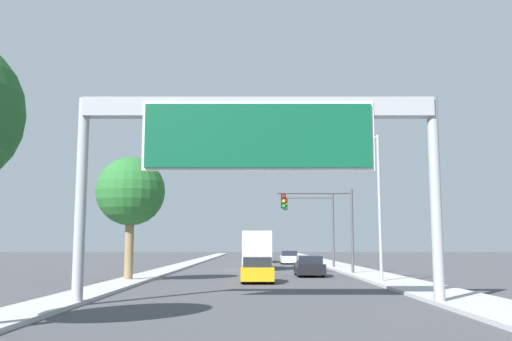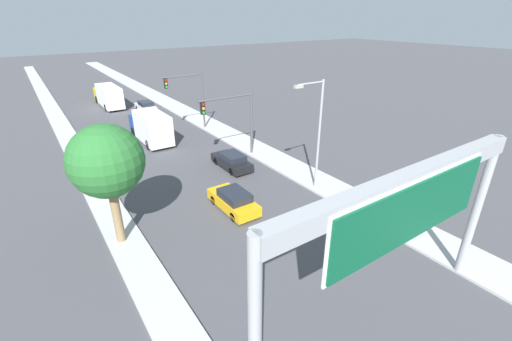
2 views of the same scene
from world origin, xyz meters
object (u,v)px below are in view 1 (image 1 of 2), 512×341
Objects in this scene: truck_box_secondary at (255,249)px; traffic_light_mid_block at (315,218)px; street_lamp_right at (372,194)px; car_mid_left at (307,266)px; car_near_right at (256,270)px; sign_gantry at (256,136)px; truck_box_primary at (255,250)px; palm_tree_background at (129,192)px; traffic_light_near_intersection at (325,215)px; car_far_center at (287,258)px.

truck_box_secondary is 1.36× the size of traffic_light_mid_block.
traffic_light_mid_block is 18.80m from street_lamp_right.
car_mid_left is 0.49× the size of truck_box_secondary.
car_near_right is 35.20m from truck_box_secondary.
sign_gantry is 19.46m from car_mid_left.
truck_box_primary is at bearing 90.00° from sign_gantry.
palm_tree_background is (-10.93, -5.61, 4.52)m from car_mid_left.
street_lamp_right is at bearing -5.60° from palm_tree_background.
traffic_light_mid_block is at bearing 93.70° from street_lamp_right.
palm_tree_background is (-12.42, -7.38, 1.00)m from traffic_light_near_intersection.
traffic_light_mid_block is at bearing -81.11° from car_far_center.
traffic_light_near_intersection is (1.49, 1.77, 3.52)m from car_mid_left.
truck_box_primary is (-3.50, 10.60, 0.98)m from car_mid_left.
traffic_light_mid_block is at bearing 12.39° from truck_box_primary.
car_near_right is (0.00, 12.22, -5.41)m from sign_gantry.
car_near_right is at bearing -96.77° from car_far_center.
car_near_right is 0.60× the size of palm_tree_background.
car_near_right is at bearing -106.52° from traffic_light_mid_block.
traffic_light_near_intersection reaches higher than truck_box_primary.
car_mid_left is at bearing -83.13° from truck_box_secondary.
car_near_right is 1.00× the size of car_far_center.
street_lamp_right is (1.54, -8.75, 0.76)m from traffic_light_near_intersection.
traffic_light_near_intersection is at bearing 50.01° from car_mid_left.
palm_tree_background is (-7.43, 0.52, 4.50)m from car_near_right.
palm_tree_background reaches higher than truck_box_secondary.
traffic_light_near_intersection is 14.48m from palm_tree_background.
traffic_light_near_intersection is 0.73× the size of street_lamp_right.
sign_gantry reaches higher than car_mid_left.
truck_box_primary is 1.13× the size of traffic_light_mid_block.
traffic_light_mid_block is (0.32, 10.00, 0.24)m from traffic_light_near_intersection.
car_far_center is 21.91m from traffic_light_near_intersection.
street_lamp_right is at bearing -66.58° from car_mid_left.
truck_box_primary is at bearing 119.44° from traffic_light_near_intersection.
car_mid_left is 12.49m from traffic_light_mid_block.
car_mid_left is 4.21m from traffic_light_near_intersection.
traffic_light_mid_block is at bearing 73.48° from car_near_right.
traffic_light_near_intersection is at bearing -86.06° from car_far_center.
traffic_light_mid_block is (5.31, -17.29, 2.84)m from truck_box_secondary.
street_lamp_right is (1.21, -18.75, 0.51)m from traffic_light_mid_block.
street_lamp_right reaches higher than traffic_light_mid_block.
truck_box_secondary reaches higher than car_mid_left.
car_far_center is 0.59× the size of truck_box_primary.
truck_box_primary is at bearing -167.61° from traffic_light_mid_block.
car_near_right is 0.49× the size of truck_box_secondary.
car_near_right is at bearing -90.00° from truck_box_secondary.
traffic_light_near_intersection is at bearing -91.86° from traffic_light_mid_block.
street_lamp_right reaches higher than palm_tree_background.
car_far_center is 0.49× the size of truck_box_secondary.
car_far_center is 12.30m from traffic_light_mid_block.
truck_box_secondary is (0.00, 18.45, -0.05)m from truck_box_primary.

